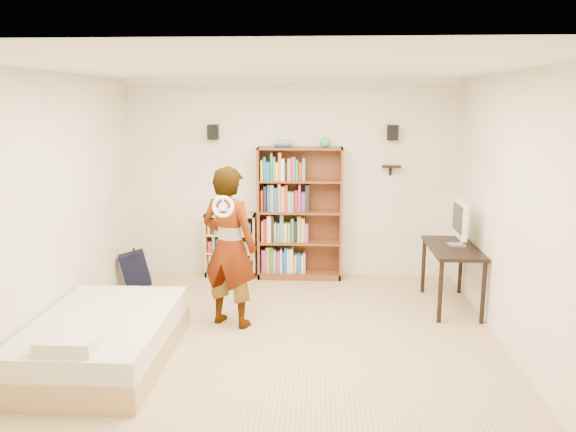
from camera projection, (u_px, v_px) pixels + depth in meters
The scene contains 14 objects.
ground at pixel (279, 349), 5.55m from camera, with size 4.50×5.00×0.01m, color tan.
room_shell at pixel (278, 172), 5.19m from camera, with size 4.52×5.02×2.71m.
crown_molding at pixel (278, 71), 5.01m from camera, with size 4.50×5.00×0.06m.
speaker_left at pixel (213, 132), 7.55m from camera, with size 0.14×0.12×0.20m, color black.
speaker_right at pixel (393, 133), 7.42m from camera, with size 0.14×0.12×0.20m, color black.
wall_shelf at pixel (391, 166), 7.52m from camera, with size 0.25×0.16×0.03m, color black.
tall_bookshelf at pixel (300, 214), 7.64m from camera, with size 1.14×0.33×1.80m, color brown, non-canonical shape.
low_bookshelf at pixel (231, 245), 7.82m from camera, with size 0.71×0.26×0.88m, color tan, non-canonical shape.
computer_desk at pixel (451, 277), 6.63m from camera, with size 0.54×1.09×0.74m, color black, non-canonical shape.
imac at pixel (458, 223), 6.55m from camera, with size 0.11×0.53×0.53m, color silver, non-canonical shape.
daybed at pixel (103, 334), 5.25m from camera, with size 1.21×1.86×0.55m, color white, non-canonical shape.
person at pixel (229, 247), 6.01m from camera, with size 0.64×0.42×1.75m, color black.
wii_wheel at pixel (223, 207), 5.59m from camera, with size 0.22×0.22×0.04m, color silver.
navy_bag at pixel (135, 269), 7.37m from camera, with size 0.36×0.23×0.49m, color black, non-canonical shape.
Camera 1 is at (0.37, -5.15, 2.41)m, focal length 35.00 mm.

